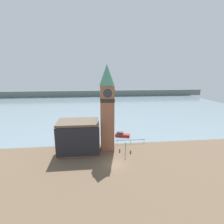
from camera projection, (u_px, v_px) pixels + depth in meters
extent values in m
plane|color=brown|center=(115.00, 165.00, 38.40)|extent=(160.00, 160.00, 0.00)
cube|color=gray|center=(100.00, 105.00, 107.54)|extent=(160.00, 120.00, 0.00)
cube|color=slate|center=(98.00, 93.00, 145.74)|extent=(180.00, 3.00, 5.00)
cube|color=#232328|center=(131.00, 140.00, 49.55)|extent=(8.43, 0.08, 0.08)
cylinder|color=#232328|center=(117.00, 142.00, 49.25)|extent=(0.07, 0.07, 1.05)
cylinder|color=#232328|center=(131.00, 142.00, 49.67)|extent=(0.07, 0.07, 1.05)
cylinder|color=#232328|center=(144.00, 141.00, 50.09)|extent=(0.07, 0.07, 1.05)
cube|color=#935B42|center=(107.00, 118.00, 44.58)|extent=(3.32, 3.32, 16.70)
cube|color=#2D2823|center=(107.00, 100.00, 43.52)|extent=(3.44, 3.44, 0.90)
cylinder|color=tan|center=(108.00, 93.00, 41.44)|extent=(2.52, 0.12, 2.52)
cylinder|color=#333338|center=(108.00, 93.00, 41.36)|extent=(2.29, 0.12, 2.29)
cylinder|color=tan|center=(114.00, 92.00, 43.29)|extent=(0.12, 2.52, 2.52)
cylinder|color=#333338|center=(114.00, 92.00, 43.30)|extent=(0.12, 2.29, 2.29)
cone|color=#4C9375|center=(107.00, 75.00, 42.16)|extent=(3.81, 3.81, 5.05)
cube|color=#935B42|center=(79.00, 137.00, 44.02)|extent=(9.71, 6.95, 7.57)
cube|color=brown|center=(78.00, 122.00, 43.12)|extent=(10.11, 7.35, 0.50)
cube|color=#232328|center=(78.00, 142.00, 40.47)|extent=(10.21, 0.30, 6.96)
cube|color=maroon|center=(122.00, 135.00, 55.19)|extent=(4.77, 3.09, 0.81)
cube|color=#38383D|center=(120.00, 133.00, 55.20)|extent=(2.25, 1.80, 0.61)
cylinder|color=brown|center=(120.00, 151.00, 44.41)|extent=(0.33, 0.33, 0.67)
sphere|color=brown|center=(120.00, 149.00, 44.33)|extent=(0.34, 0.34, 0.34)
cylinder|color=brown|center=(131.00, 152.00, 43.68)|extent=(0.35, 0.35, 0.64)
sphere|color=brown|center=(131.00, 151.00, 43.61)|extent=(0.37, 0.37, 0.37)
cylinder|color=#2D2D33|center=(125.00, 149.00, 42.34)|extent=(0.10, 0.10, 3.30)
sphere|color=silver|center=(125.00, 142.00, 41.95)|extent=(0.32, 0.32, 0.32)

